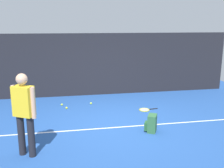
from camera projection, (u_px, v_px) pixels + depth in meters
name	position (u px, v px, depth m)	size (l,w,h in m)	color
ground_plane	(115.00, 123.00, 6.92)	(12.00, 12.00, 0.00)	#234C93
back_fence	(99.00, 64.00, 9.53)	(10.00, 0.10, 2.29)	black
court_line	(117.00, 127.00, 6.65)	(9.00, 0.05, 0.00)	white
tennis_player	(24.00, 110.00, 5.03)	(0.47, 0.39, 1.70)	black
tennis_racket	(145.00, 110.00, 7.98)	(0.63, 0.36, 0.03)	black
backpack	(151.00, 124.00, 6.35)	(0.37, 0.36, 0.44)	#2D6038
tennis_ball_near_player	(62.00, 105.00, 8.42)	(0.07, 0.07, 0.07)	#CCE033
tennis_ball_by_fence	(67.00, 108.00, 8.09)	(0.07, 0.07, 0.07)	#CCE033
tennis_ball_mid_court	(91.00, 103.00, 8.56)	(0.07, 0.07, 0.07)	#CCE033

